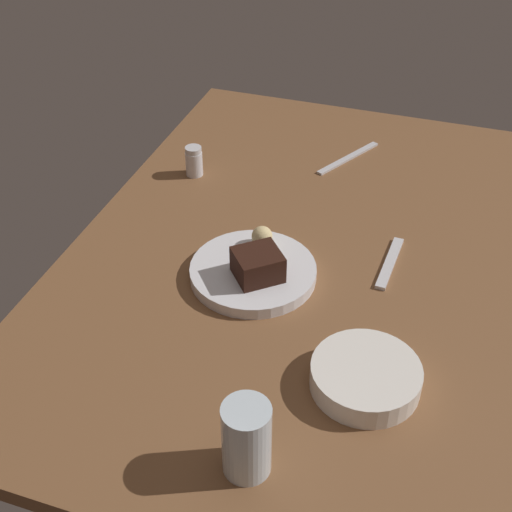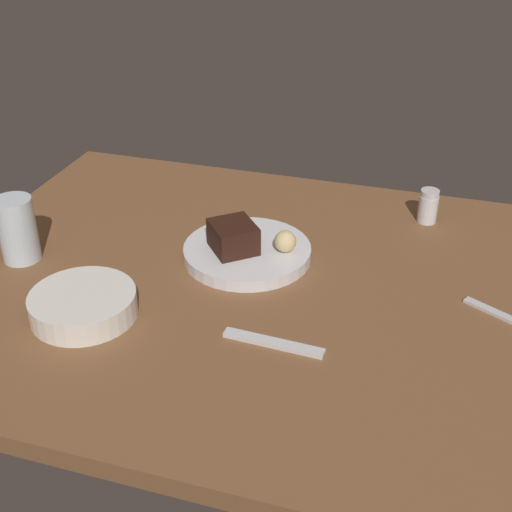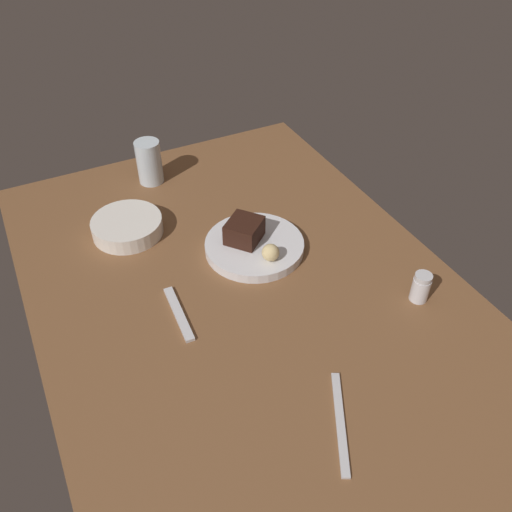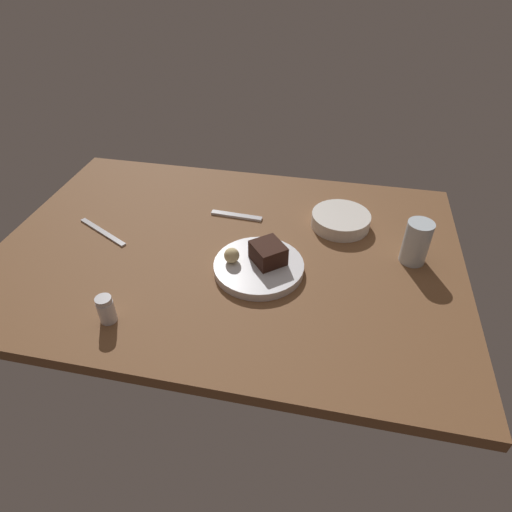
{
  "view_description": "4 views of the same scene",
  "coord_description": "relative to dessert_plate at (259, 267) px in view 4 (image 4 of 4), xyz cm",
  "views": [
    {
      "loc": [
        -98.69,
        -23.3,
        81.18
      ],
      "look_at": [
        -9.09,
        6.6,
        7.19
      ],
      "focal_mm": 49.05,
      "sensor_mm": 36.0,
      "label": 1
    },
    {
      "loc": [
        21.82,
        -90.77,
        64.69
      ],
      "look_at": [
        -6.13,
        0.27,
        7.74
      ],
      "focal_mm": 48.47,
      "sensor_mm": 36.0,
      "label": 2
    },
    {
      "loc": [
        72.14,
        -33.74,
        81.06
      ],
      "look_at": [
        -5.52,
        5.19,
        5.09
      ],
      "focal_mm": 37.71,
      "sensor_mm": 36.0,
      "label": 3
    },
    {
      "loc": [
        -25.58,
        86.88,
        72.72
      ],
      "look_at": [
        -8.94,
        6.31,
        6.89
      ],
      "focal_mm": 30.58,
      "sensor_mm": 36.0,
      "label": 4
    }
  ],
  "objects": [
    {
      "name": "dining_table",
      "position": [
        9.75,
        -6.92,
        -2.58
      ],
      "size": [
        120.0,
        84.0,
        3.0
      ],
      "primitive_type": "cube",
      "color": "brown",
      "rests_on": "ground"
    },
    {
      "name": "chocolate_cake_slice",
      "position": [
        -1.98,
        -1.5,
        3.51
      ],
      "size": [
        10.23,
        10.3,
        4.87
      ],
      "primitive_type": "cube",
      "rotation": [
        0.0,
        0.0,
        2.27
      ],
      "color": "black",
      "rests_on": "dessert_plate"
    },
    {
      "name": "bread_roll",
      "position": [
        6.6,
        0.53,
        2.96
      ],
      "size": [
        3.77,
        3.77,
        3.77
      ],
      "primitive_type": "sphere",
      "color": "#DBC184",
      "rests_on": "dessert_plate"
    },
    {
      "name": "dessert_spoon",
      "position": [
        10.98,
        -22.07,
        -0.73
      ],
      "size": [
        15.08,
        2.62,
        0.7
      ],
      "primitive_type": "cube",
      "rotation": [
        0.0,
        0.0,
        3.09
      ],
      "color": "silver",
      "rests_on": "dining_table"
    },
    {
      "name": "butter_knife",
      "position": [
        45.15,
        -6.45,
        -0.83
      ],
      "size": [
        17.42,
        10.18,
        0.5
      ],
      "primitive_type": "cube",
      "rotation": [
        0.0,
        0.0,
        5.79
      ],
      "color": "silver",
      "rests_on": "dining_table"
    },
    {
      "name": "dessert_plate",
      "position": [
        0.0,
        0.0,
        0.0
      ],
      "size": [
        22.05,
        22.05,
        2.16
      ],
      "primitive_type": "cylinder",
      "color": "silver",
      "rests_on": "dining_table"
    },
    {
      "name": "salt_shaker",
      "position": [
        28.47,
        22.76,
        2.12
      ],
      "size": [
        3.63,
        3.63,
        6.5
      ],
      "color": "silver",
      "rests_on": "dining_table"
    },
    {
      "name": "water_glass",
      "position": [
        -37.07,
        -11.65,
        4.6
      ],
      "size": [
        6.42,
        6.42,
        11.36
      ],
      "primitive_type": "cylinder",
      "color": "silver",
      "rests_on": "dining_table"
    },
    {
      "name": "side_bowl",
      "position": [
        -18.52,
        -23.47,
        0.82
      ],
      "size": [
        16.16,
        16.16,
        3.8
      ],
      "primitive_type": "cylinder",
      "color": "white",
      "rests_on": "dining_table"
    }
  ]
}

